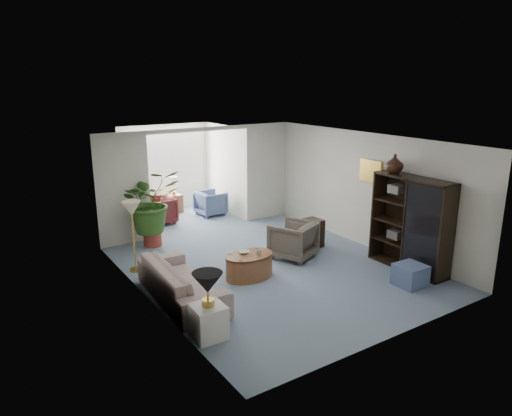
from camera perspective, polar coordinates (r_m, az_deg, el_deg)
floor at (r=9.27m, az=2.05°, el=-7.40°), size 6.00×6.00×0.00m
sunroom_floor at (r=12.64m, az=-8.74°, el=-1.29°), size 2.60×2.60×0.00m
back_pier_left at (r=10.68m, az=-15.80°, el=2.15°), size 1.20×0.12×2.50m
back_pier_right at (r=12.32m, az=1.27°, el=4.43°), size 1.20×0.12×2.50m
back_header at (r=11.19m, az=-6.85°, el=9.43°), size 2.60×0.12×0.10m
window_pane at (r=13.30m, az=-10.95°, el=5.63°), size 2.20×0.02×1.50m
window_blinds at (r=13.27m, az=-10.90°, el=5.61°), size 2.20×0.02×1.50m
framed_picture at (r=10.28m, az=13.77°, el=4.36°), size 0.04×0.50×0.40m
sofa at (r=8.07m, az=-9.02°, el=-8.72°), size 0.95×2.21×0.63m
end_table at (r=6.93m, az=-5.77°, el=-13.52°), size 0.47×0.47×0.50m
table_lamp at (r=6.66m, az=-5.91°, el=-9.01°), size 0.44×0.44×0.30m
floor_lamp at (r=9.08m, az=-14.85°, el=-0.05°), size 0.36×0.36×0.28m
coffee_table at (r=8.83m, az=-0.81°, el=-7.01°), size 1.18×1.18×0.45m
coffee_bowl at (r=8.79m, az=-1.45°, el=-5.36°), size 0.25×0.25×0.05m
coffee_cup at (r=8.73m, az=0.37°, el=-5.36°), size 0.13×0.13×0.09m
wingback_chair at (r=9.75m, az=4.51°, el=-3.88°), size 1.08×1.09×0.76m
side_table_dark at (r=10.41m, az=6.55°, el=-3.09°), size 0.54×0.45×0.62m
entertainment_cabinet at (r=9.48m, az=18.22°, el=-1.84°), size 0.44×1.64×1.82m
cabinet_urn at (r=9.54m, az=16.44°, el=5.17°), size 0.35×0.35×0.37m
ottoman at (r=8.94m, az=18.17°, el=-7.73°), size 0.50×0.50×0.39m
plant_pot at (r=10.72m, az=-12.41°, el=-3.64°), size 0.40×0.40×0.32m
house_plant at (r=10.48m, az=-12.67°, el=0.82°), size 1.26×1.10×1.40m
sunroom_chair_blue at (r=12.84m, az=-5.50°, el=0.60°), size 0.76×0.74×0.66m
sunroom_chair_maroon at (r=12.24m, az=-11.71°, el=-0.32°), size 0.79×0.77×0.69m
sunroom_table at (r=13.21m, az=-9.89°, el=0.52°), size 0.43×0.34×0.51m
shelf_clutter at (r=9.38m, az=17.94°, el=0.13°), size 0.30×1.01×1.06m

